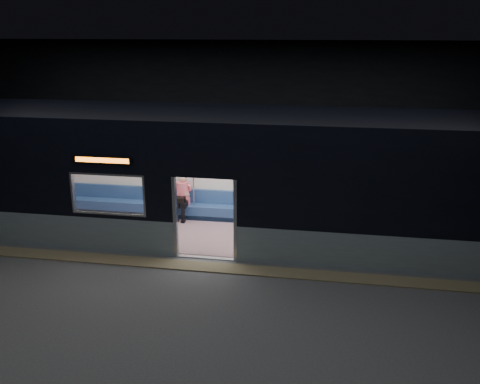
# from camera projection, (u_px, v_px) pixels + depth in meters

# --- Properties ---
(station_floor) EXTENTS (24.00, 14.00, 0.01)m
(station_floor) POSITION_uv_depth(u_px,v_px,m) (195.00, 278.00, 11.44)
(station_floor) COLOR #47494C
(station_floor) RESTS_ON ground
(station_envelope) EXTENTS (24.00, 14.00, 5.00)m
(station_envelope) POSITION_uv_depth(u_px,v_px,m) (190.00, 116.00, 10.31)
(station_envelope) COLOR black
(station_envelope) RESTS_ON station_floor
(tactile_strip) EXTENTS (22.80, 0.50, 0.03)m
(tactile_strip) POSITION_uv_depth(u_px,v_px,m) (201.00, 266.00, 11.95)
(tactile_strip) COLOR #8C7F59
(tactile_strip) RESTS_ON station_floor
(metro_car) EXTENTS (18.00, 3.04, 3.35)m
(metro_car) POSITION_uv_depth(u_px,v_px,m) (217.00, 169.00, 13.26)
(metro_car) COLOR #8DA0A9
(metro_car) RESTS_ON station_floor
(passenger) EXTENTS (0.40, 0.66, 1.32)m
(passenger) POSITION_uv_depth(u_px,v_px,m) (182.00, 194.00, 14.73)
(passenger) COLOR black
(passenger) RESTS_ON metro_car
(handbag) EXTENTS (0.29, 0.26, 0.14)m
(handbag) POSITION_uv_depth(u_px,v_px,m) (180.00, 200.00, 14.56)
(handbag) COLOR black
(handbag) RESTS_ON passenger
(transit_map) EXTENTS (0.95, 0.03, 0.62)m
(transit_map) POSITION_uv_depth(u_px,v_px,m) (252.00, 171.00, 14.49)
(transit_map) COLOR white
(transit_map) RESTS_ON metro_car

